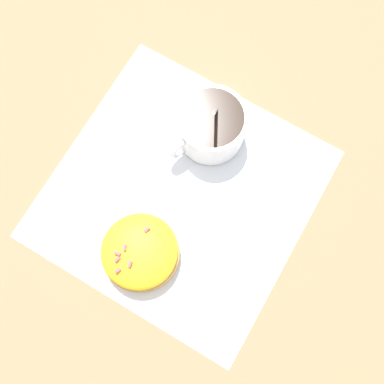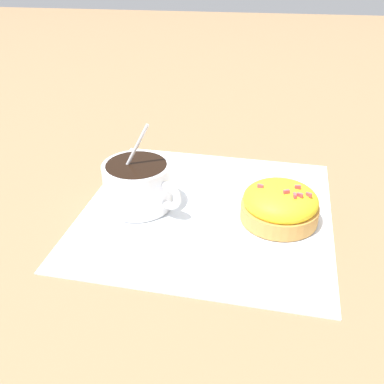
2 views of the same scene
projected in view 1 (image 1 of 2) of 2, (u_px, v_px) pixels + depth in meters
ground_plane at (181, 194)px, 0.56m from camera, size 3.00×3.00×0.00m
paper_napkin at (181, 194)px, 0.56m from camera, size 0.33×0.33×0.00m
coffee_cup at (209, 125)px, 0.55m from camera, size 0.10×0.08×0.11m
frosted_pastry at (140, 252)px, 0.52m from camera, size 0.09×0.09×0.05m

